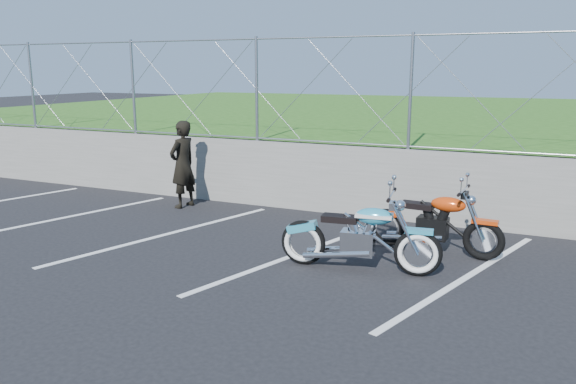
% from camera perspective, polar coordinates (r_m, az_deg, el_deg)
% --- Properties ---
extents(ground, '(90.00, 90.00, 0.00)m').
position_cam_1_polar(ground, '(7.58, -1.64, -8.40)').
color(ground, black).
rests_on(ground, ground).
extents(retaining_wall, '(30.00, 0.22, 1.30)m').
position_cam_1_polar(retaining_wall, '(10.55, 6.62, 1.17)').
color(retaining_wall, '#63645F').
rests_on(retaining_wall, ground).
extents(grass_field, '(30.00, 20.00, 1.30)m').
position_cam_1_polar(grass_field, '(20.22, 15.29, 6.18)').
color(grass_field, '#275416').
rests_on(grass_field, ground).
extents(chain_link_fence, '(28.00, 0.03, 2.00)m').
position_cam_1_polar(chain_link_fence, '(10.35, 6.85, 10.16)').
color(chain_link_fence, gray).
rests_on(chain_link_fence, retaining_wall).
extents(parking_lines, '(18.29, 4.31, 0.01)m').
position_cam_1_polar(parking_lines, '(8.07, 9.26, -7.21)').
color(parking_lines, silver).
rests_on(parking_lines, ground).
extents(cruiser_turquoise, '(2.20, 0.69, 1.10)m').
position_cam_1_polar(cruiser_turquoise, '(7.67, 7.44, -4.78)').
color(cruiser_turquoise, black).
rests_on(cruiser_turquoise, ground).
extents(naked_orange, '(2.03, 0.69, 1.01)m').
position_cam_1_polar(naked_orange, '(8.59, 14.78, -3.26)').
color(naked_orange, black).
rests_on(naked_orange, ground).
extents(person_standing, '(0.51, 0.68, 1.72)m').
position_cam_1_polar(person_standing, '(11.20, -10.65, 2.78)').
color(person_standing, black).
rests_on(person_standing, ground).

